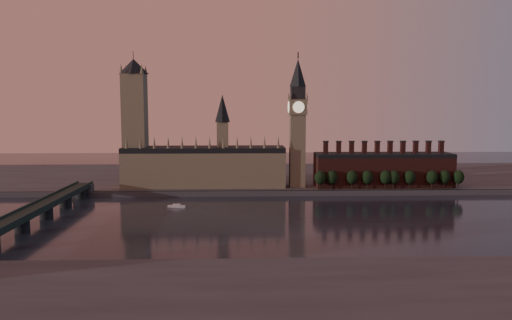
{
  "coord_description": "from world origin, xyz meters",
  "views": [
    {
      "loc": [
        -35.57,
        -287.49,
        68.89
      ],
      "look_at": [
        -24.87,
        55.0,
        31.7
      ],
      "focal_mm": 35.0,
      "sensor_mm": 36.0,
      "label": 1
    }
  ],
  "objects_px": {
    "victoria_tower": "(135,118)",
    "westminster_bridge": "(33,214)",
    "river_boat": "(177,206)",
    "big_ben": "(297,121)"
  },
  "relations": [
    {
      "from": "victoria_tower",
      "to": "westminster_bridge",
      "type": "height_order",
      "value": "victoria_tower"
    },
    {
      "from": "victoria_tower",
      "to": "westminster_bridge",
      "type": "xyz_separation_m",
      "value": [
        -35.0,
        -117.7,
        -51.65
      ]
    },
    {
      "from": "westminster_bridge",
      "to": "river_boat",
      "type": "bearing_deg",
      "value": 34.08
    },
    {
      "from": "victoria_tower",
      "to": "big_ben",
      "type": "xyz_separation_m",
      "value": [
        130.0,
        -5.0,
        -2.26
      ]
    },
    {
      "from": "big_ben",
      "to": "westminster_bridge",
      "type": "bearing_deg",
      "value": -145.67
    },
    {
      "from": "river_boat",
      "to": "victoria_tower",
      "type": "bearing_deg",
      "value": 123.8
    },
    {
      "from": "big_ben",
      "to": "victoria_tower",
      "type": "bearing_deg",
      "value": 177.8
    },
    {
      "from": "river_boat",
      "to": "westminster_bridge",
      "type": "bearing_deg",
      "value": -143.57
    },
    {
      "from": "victoria_tower",
      "to": "westminster_bridge",
      "type": "bearing_deg",
      "value": -106.56
    },
    {
      "from": "big_ben",
      "to": "river_boat",
      "type": "distance_m",
      "value": 122.02
    }
  ]
}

